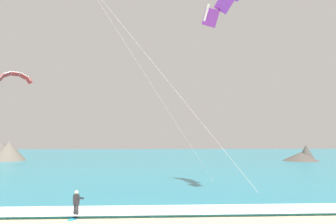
{
  "coord_description": "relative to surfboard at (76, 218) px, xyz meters",
  "views": [
    {
      "loc": [
        2.22,
        -7.91,
        4.82
      ],
      "look_at": [
        3.27,
        14.61,
        6.94
      ],
      "focal_mm": 31.08,
      "sensor_mm": 36.0,
      "label": 1
    }
  ],
  "objects": [
    {
      "name": "headland_left",
      "position": [
        -27.91,
        46.79,
        2.04
      ],
      "size": [
        9.49,
        8.43,
        4.36
      ],
      "color": "#665B51",
      "rests_on": "ground"
    },
    {
      "name": "kitesurfer",
      "position": [
        0.01,
        0.02,
        0.91
      ],
      "size": [
        0.67,
        0.66,
        1.69
      ],
      "color": "#232328",
      "rests_on": "ground"
    },
    {
      "name": "surf_foam",
      "position": [
        2.56,
        1.03,
        0.19
      ],
      "size": [
        200.0,
        2.54,
        0.04
      ],
      "primitive_type": "cube",
      "color": "white",
      "rests_on": "sea"
    },
    {
      "name": "sea",
      "position": [
        2.56,
        60.03,
        0.07
      ],
      "size": [
        200.0,
        120.0,
        0.2
      ],
      "primitive_type": "cube",
      "color": "teal",
      "rests_on": "ground"
    },
    {
      "name": "surfboard",
      "position": [
        0.0,
        0.0,
        0.0
      ],
      "size": [
        1.03,
        1.45,
        0.09
      ],
      "color": "#239EC6",
      "rests_on": "ground"
    },
    {
      "name": "headland_right",
      "position": [
        36.58,
        43.14,
        1.18
      ],
      "size": [
        8.23,
        8.23,
        3.64
      ],
      "color": "#47423D",
      "rests_on": "ground"
    },
    {
      "name": "kite_distant",
      "position": [
        -16.77,
        26.8,
        14.51
      ],
      "size": [
        4.07,
        3.21,
        1.73
      ],
      "color": "red"
    }
  ]
}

